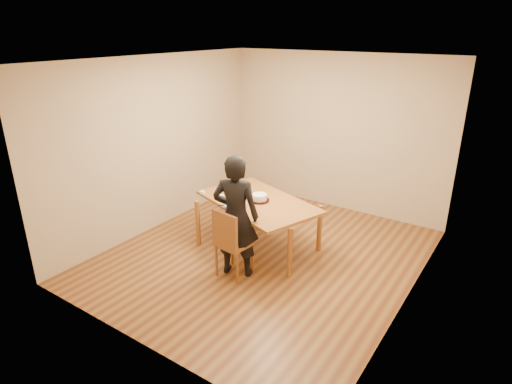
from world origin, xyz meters
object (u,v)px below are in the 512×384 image
Objects in this scene: dining_table at (258,202)px; cake_plate at (259,200)px; person at (236,216)px; cake at (259,197)px; dining_chair at (234,243)px.

dining_table is 0.04m from cake_plate.
dining_table is at bearing -99.41° from person.
cake_plate is at bearing -90.00° from cake.
dining_chair is 0.24× the size of person.
dining_chair is 0.37m from person.
cake is at bearing 107.58° from dining_chair.
cake is (-0.13, 0.78, 0.36)m from dining_chair.
dining_table is 6.07× the size of cake_plate.
dining_table is at bearing -176.29° from cake_plate.
dining_table is 0.75m from person.
dining_chair is 0.86m from cake.
cake_plate is 0.05m from cake.
cake_plate is 0.18× the size of person.
dining_chair is (0.15, -0.78, -0.28)m from dining_table.
person is (0.13, -0.73, 0.06)m from cake_plate.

